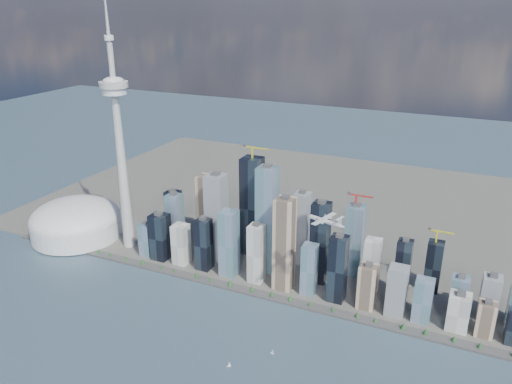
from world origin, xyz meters
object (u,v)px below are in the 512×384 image
at_px(sailboat_west, 229,365).
at_px(needle_tower, 120,143).
at_px(dome_stadium, 76,221).
at_px(sailboat_east, 273,352).
at_px(airplane, 326,221).

bearing_deg(sailboat_west, needle_tower, 125.01).
bearing_deg(dome_stadium, needle_tower, 4.09).
height_order(dome_stadium, sailboat_east, dome_stadium).
relative_size(needle_tower, airplane, 8.48).
bearing_deg(needle_tower, sailboat_east, -25.34).
relative_size(needle_tower, dome_stadium, 2.75).
xyz_separation_m(dome_stadium, airplane, (611.25, -92.04, 152.69)).
height_order(dome_stadium, sailboat_west, dome_stadium).
distance_m(needle_tower, dome_stadium, 241.40).
bearing_deg(sailboat_west, airplane, 37.75).
distance_m(airplane, sailboat_east, 218.37).
distance_m(sailboat_west, sailboat_east, 71.61).
bearing_deg(airplane, sailboat_west, -104.48).
distance_m(needle_tower, sailboat_west, 512.30).
relative_size(airplane, sailboat_west, 6.88).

